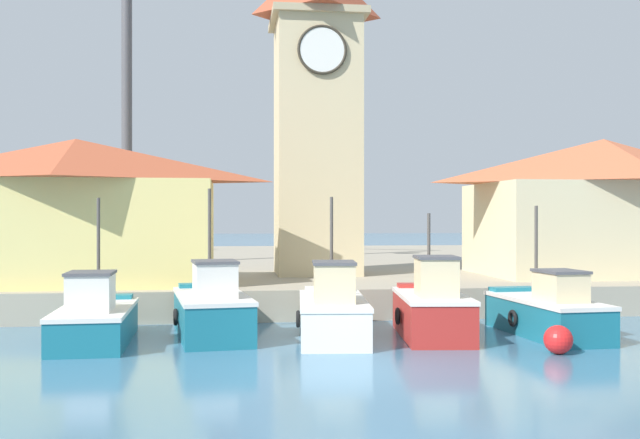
{
  "coord_description": "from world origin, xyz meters",
  "views": [
    {
      "loc": [
        -2.85,
        -17.09,
        3.57
      ],
      "look_at": [
        0.5,
        10.32,
        3.5
      ],
      "focal_mm": 42.0,
      "sensor_mm": 36.0,
      "label": 1
    }
  ],
  "objects_px": {
    "fishing_boat_left_outer": "(212,310)",
    "port_crane_far": "(125,111)",
    "fishing_boat_far_left": "(95,319)",
    "clock_tower": "(317,106)",
    "fishing_boat_left_inner": "(333,312)",
    "fishing_boat_center": "(547,312)",
    "warehouse_right": "(604,205)",
    "mooring_buoy": "(558,340)",
    "fishing_boat_mid_left": "(432,309)",
    "warehouse_left": "(76,210)"
  },
  "relations": [
    {
      "from": "fishing_boat_far_left",
      "to": "fishing_boat_left_outer",
      "type": "distance_m",
      "value": 3.36
    },
    {
      "from": "warehouse_right",
      "to": "mooring_buoy",
      "type": "relative_size",
      "value": 14.58
    },
    {
      "from": "fishing_boat_left_outer",
      "to": "fishing_boat_left_inner",
      "type": "height_order",
      "value": "fishing_boat_left_outer"
    },
    {
      "from": "fishing_boat_center",
      "to": "port_crane_far",
      "type": "xyz_separation_m",
      "value": [
        -15.02,
        19.23,
        8.55
      ]
    },
    {
      "from": "fishing_boat_left_outer",
      "to": "port_crane_far",
      "type": "bearing_deg",
      "value": 105.29
    },
    {
      "from": "fishing_boat_far_left",
      "to": "fishing_boat_left_inner",
      "type": "bearing_deg",
      "value": 0.25
    },
    {
      "from": "fishing_boat_left_outer",
      "to": "fishing_boat_mid_left",
      "type": "distance_m",
      "value": 6.59
    },
    {
      "from": "fishing_boat_left_outer",
      "to": "fishing_boat_center",
      "type": "height_order",
      "value": "fishing_boat_left_outer"
    },
    {
      "from": "fishing_boat_center",
      "to": "port_crane_far",
      "type": "height_order",
      "value": "port_crane_far"
    },
    {
      "from": "fishing_boat_left_outer",
      "to": "mooring_buoy",
      "type": "distance_m",
      "value": 9.9
    },
    {
      "from": "port_crane_far",
      "to": "fishing_boat_left_outer",
      "type": "bearing_deg",
      "value": -74.71
    },
    {
      "from": "port_crane_far",
      "to": "fishing_boat_left_inner",
      "type": "bearing_deg",
      "value": -65.78
    },
    {
      "from": "clock_tower",
      "to": "mooring_buoy",
      "type": "relative_size",
      "value": 20.74
    },
    {
      "from": "clock_tower",
      "to": "warehouse_right",
      "type": "relative_size",
      "value": 1.42
    },
    {
      "from": "fishing_boat_far_left",
      "to": "fishing_boat_mid_left",
      "type": "distance_m",
      "value": 9.8
    },
    {
      "from": "warehouse_right",
      "to": "fishing_boat_left_inner",
      "type": "bearing_deg",
      "value": -145.57
    },
    {
      "from": "fishing_boat_left_outer",
      "to": "port_crane_far",
      "type": "distance_m",
      "value": 20.67
    },
    {
      "from": "warehouse_right",
      "to": "port_crane_far",
      "type": "xyz_separation_m",
      "value": [
        -21.77,
        9.85,
        5.16
      ]
    },
    {
      "from": "fishing_boat_far_left",
      "to": "port_crane_far",
      "type": "distance_m",
      "value": 20.89
    },
    {
      "from": "fishing_boat_far_left",
      "to": "fishing_boat_left_inner",
      "type": "distance_m",
      "value": 6.82
    },
    {
      "from": "fishing_boat_center",
      "to": "port_crane_far",
      "type": "bearing_deg",
      "value": 128.0
    },
    {
      "from": "port_crane_far",
      "to": "warehouse_right",
      "type": "bearing_deg",
      "value": -24.35
    },
    {
      "from": "fishing_boat_center",
      "to": "port_crane_far",
      "type": "relative_size",
      "value": 0.24
    },
    {
      "from": "fishing_boat_center",
      "to": "warehouse_right",
      "type": "xyz_separation_m",
      "value": [
        6.75,
        9.37,
        3.4
      ]
    },
    {
      "from": "fishing_boat_left_inner",
      "to": "clock_tower",
      "type": "xyz_separation_m",
      "value": [
        0.81,
        10.81,
        7.71
      ]
    },
    {
      "from": "fishing_boat_mid_left",
      "to": "fishing_boat_far_left",
      "type": "bearing_deg",
      "value": 179.37
    },
    {
      "from": "fishing_boat_far_left",
      "to": "fishing_boat_left_inner",
      "type": "relative_size",
      "value": 0.94
    },
    {
      "from": "fishing_boat_left_outer",
      "to": "warehouse_left",
      "type": "relative_size",
      "value": 0.51
    },
    {
      "from": "fishing_boat_left_outer",
      "to": "fishing_boat_left_inner",
      "type": "relative_size",
      "value": 0.99
    },
    {
      "from": "fishing_boat_left_outer",
      "to": "clock_tower",
      "type": "bearing_deg",
      "value": 66.59
    },
    {
      "from": "fishing_boat_far_left",
      "to": "clock_tower",
      "type": "distance_m",
      "value": 15.39
    },
    {
      "from": "fishing_boat_left_inner",
      "to": "port_crane_far",
      "type": "distance_m",
      "value": 22.43
    },
    {
      "from": "fishing_boat_left_inner",
      "to": "fishing_boat_mid_left",
      "type": "relative_size",
      "value": 1.13
    },
    {
      "from": "fishing_boat_left_outer",
      "to": "mooring_buoy",
      "type": "bearing_deg",
      "value": -23.69
    },
    {
      "from": "warehouse_right",
      "to": "fishing_boat_left_outer",
      "type": "bearing_deg",
      "value": -153.59
    },
    {
      "from": "fishing_boat_left_inner",
      "to": "warehouse_left",
      "type": "distance_m",
      "value": 11.59
    },
    {
      "from": "fishing_boat_mid_left",
      "to": "mooring_buoy",
      "type": "bearing_deg",
      "value": -50.73
    },
    {
      "from": "warehouse_left",
      "to": "port_crane_far",
      "type": "height_order",
      "value": "port_crane_far"
    },
    {
      "from": "mooring_buoy",
      "to": "fishing_boat_left_outer",
      "type": "bearing_deg",
      "value": 156.31
    },
    {
      "from": "fishing_boat_mid_left",
      "to": "port_crane_far",
      "type": "xyz_separation_m",
      "value": [
        -11.5,
        19.08,
        8.43
      ]
    },
    {
      "from": "fishing_boat_left_outer",
      "to": "fishing_boat_center",
      "type": "relative_size",
      "value": 1.03
    },
    {
      "from": "fishing_boat_center",
      "to": "warehouse_left",
      "type": "distance_m",
      "value": 17.16
    },
    {
      "from": "fishing_boat_far_left",
      "to": "fishing_boat_center",
      "type": "distance_m",
      "value": 13.32
    },
    {
      "from": "fishing_boat_mid_left",
      "to": "mooring_buoy",
      "type": "distance_m",
      "value": 4.02
    },
    {
      "from": "fishing_boat_far_left",
      "to": "warehouse_left",
      "type": "xyz_separation_m",
      "value": [
        -1.9,
        7.01,
        3.17
      ]
    },
    {
      "from": "fishing_boat_center",
      "to": "warehouse_right",
      "type": "bearing_deg",
      "value": 54.23
    },
    {
      "from": "fishing_boat_mid_left",
      "to": "fishing_boat_left_outer",
      "type": "bearing_deg",
      "value": 172.31
    },
    {
      "from": "fishing_boat_center",
      "to": "clock_tower",
      "type": "xyz_separation_m",
      "value": [
        -5.68,
        11.1,
        7.78
      ]
    },
    {
      "from": "warehouse_left",
      "to": "port_crane_far",
      "type": "bearing_deg",
      "value": 89.05
    },
    {
      "from": "mooring_buoy",
      "to": "warehouse_right",
      "type": "bearing_deg",
      "value": 57.84
    }
  ]
}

